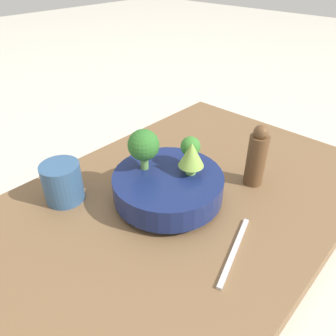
{
  "coord_description": "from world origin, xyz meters",
  "views": [
    {
      "loc": [
        -0.42,
        -0.38,
        0.53
      ],
      "look_at": [
        0.01,
        0.02,
        0.14
      ],
      "focal_mm": 35.0,
      "sensor_mm": 36.0,
      "label": 1
    }
  ],
  "objects": [
    {
      "name": "ground_plane",
      "position": [
        0.0,
        0.0,
        0.0
      ],
      "size": [
        6.0,
        6.0,
        0.0
      ],
      "primitive_type": "plane",
      "color": "beige"
    },
    {
      "name": "broccoli_floret_right",
      "position": [
        0.07,
        0.01,
        0.16
      ],
      "size": [
        0.04,
        0.04,
        0.07
      ],
      "color": "#6BA34C",
      "rests_on": "bowl"
    },
    {
      "name": "pepper_mill",
      "position": [
        0.2,
        -0.09,
        0.12
      ],
      "size": [
        0.05,
        0.05,
        0.16
      ],
      "color": "brown",
      "rests_on": "table"
    },
    {
      "name": "broccoli_floret_back",
      "position": [
        -0.01,
        0.07,
        0.18
      ],
      "size": [
        0.07,
        0.07,
        0.1
      ],
      "color": "#609347",
      "rests_on": "bowl"
    },
    {
      "name": "romanesco_piece_near",
      "position": [
        0.05,
        -0.02,
        0.16
      ],
      "size": [
        0.06,
        0.06,
        0.08
      ],
      "color": "#7AB256",
      "rests_on": "bowl"
    },
    {
      "name": "bowl",
      "position": [
        0.01,
        0.02,
        0.09
      ],
      "size": [
        0.25,
        0.25,
        0.07
      ],
      "color": "navy",
      "rests_on": "table"
    },
    {
      "name": "cup",
      "position": [
        -0.15,
        0.19,
        0.1
      ],
      "size": [
        0.09,
        0.09,
        0.09
      ],
      "color": "#33567F",
      "rests_on": "table"
    },
    {
      "name": "fork",
      "position": [
        -0.02,
        -0.18,
        0.05
      ],
      "size": [
        0.18,
        0.06,
        0.01
      ],
      "color": "silver",
      "rests_on": "table"
    },
    {
      "name": "table",
      "position": [
        0.0,
        0.0,
        0.02
      ],
      "size": [
        1.04,
        0.64,
        0.05
      ],
      "color": "brown",
      "rests_on": "ground_plane"
    }
  ]
}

